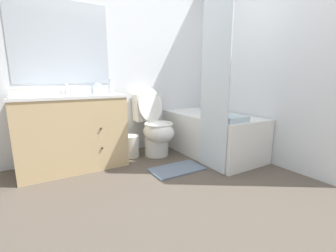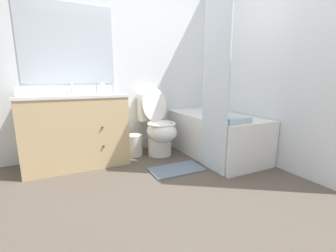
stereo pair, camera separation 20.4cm
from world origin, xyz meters
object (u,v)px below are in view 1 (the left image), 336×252
at_px(soap_dispenser, 111,87).
at_px(bath_towel_folded, 232,119).
at_px(toilet, 155,128).
at_px(bath_mat, 177,169).
at_px(tissue_box, 98,89).
at_px(vanity_cabinet, 72,131).
at_px(wastebasket, 131,146).
at_px(sink_faucet, 66,91).
at_px(bathtub, 211,134).
at_px(hand_towel_folded, 22,93).

distance_m(soap_dispenser, bath_towel_folded, 1.49).
bearing_deg(toilet, bath_mat, -94.55).
bearing_deg(soap_dispenser, tissue_box, 160.19).
xyz_separation_m(vanity_cabinet, wastebasket, (0.70, 0.01, -0.29)).
xyz_separation_m(sink_faucet, soap_dispenser, (0.49, -0.15, 0.04)).
bearing_deg(soap_dispenser, bathtub, -21.75).
distance_m(toilet, soap_dispenser, 0.78).
height_order(vanity_cabinet, bath_mat, vanity_cabinet).
distance_m(bathtub, bath_mat, 0.82).
bearing_deg(vanity_cabinet, hand_towel_folded, -159.59).
height_order(tissue_box, bath_towel_folded, tissue_box).
relative_size(bathtub, tissue_box, 9.49).
height_order(bathtub, tissue_box, tissue_box).
bearing_deg(vanity_cabinet, bath_mat, -35.24).
xyz_separation_m(toilet, bath_mat, (-0.05, -0.62, -0.36)).
bearing_deg(bathtub, vanity_cabinet, 166.13).
bearing_deg(hand_towel_folded, bath_mat, -20.68).
relative_size(bathtub, wastebasket, 4.95).
bearing_deg(tissue_box, hand_towel_folded, -160.57).
height_order(soap_dispenser, bath_mat, soap_dispenser).
distance_m(tissue_box, bath_towel_folded, 1.62).
relative_size(wastebasket, bath_mat, 0.47).
xyz_separation_m(soap_dispenser, bath_towel_folded, (1.05, -1.00, -0.34)).
bearing_deg(tissue_box, bath_mat, -52.01).
xyz_separation_m(tissue_box, bath_towel_folded, (1.19, -1.05, -0.31)).
relative_size(toilet, bath_towel_folded, 2.93).
bearing_deg(sink_faucet, bathtub, -20.33).
distance_m(vanity_cabinet, bath_towel_folded, 1.81).
bearing_deg(sink_faucet, wastebasket, -16.11).
height_order(wastebasket, bath_mat, wastebasket).
distance_m(tissue_box, soap_dispenser, 0.15).
relative_size(vanity_cabinet, wastebasket, 4.02).
height_order(wastebasket, soap_dispenser, soap_dispenser).
bearing_deg(wastebasket, tissue_box, 163.21).
height_order(wastebasket, bath_towel_folded, bath_towel_folded).
distance_m(hand_towel_folded, bath_towel_folded, 2.13).
bearing_deg(bathtub, sink_faucet, 159.67).
xyz_separation_m(wastebasket, hand_towel_folded, (-1.12, -0.17, 0.74)).
xyz_separation_m(bath_towel_folded, bath_mat, (-0.56, 0.25, -0.57)).
bearing_deg(tissue_box, sink_faucet, 164.58).
bearing_deg(hand_towel_folded, vanity_cabinet, 20.41).
xyz_separation_m(tissue_box, soap_dispenser, (0.14, -0.05, 0.03)).
bearing_deg(toilet, hand_towel_folded, -176.56).
distance_m(tissue_box, hand_towel_folded, 0.82).
distance_m(sink_faucet, tissue_box, 0.36).
distance_m(toilet, bathtub, 0.76).
distance_m(toilet, wastebasket, 0.40).
height_order(bathtub, bath_mat, bathtub).
bearing_deg(wastebasket, bath_towel_folded, -48.40).
bearing_deg(wastebasket, toilet, -13.91).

